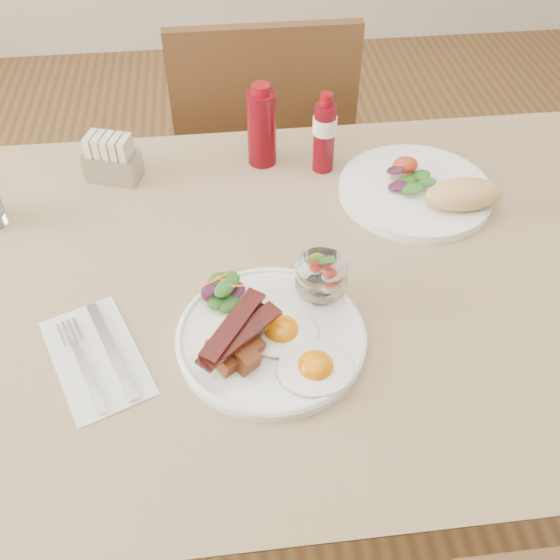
{
  "coord_description": "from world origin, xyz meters",
  "views": [
    {
      "loc": [
        -0.11,
        -0.72,
        1.47
      ],
      "look_at": [
        -0.04,
        -0.08,
        0.82
      ],
      "focal_mm": 40.0,
      "sensor_mm": 36.0,
      "label": 1
    }
  ],
  "objects_px": {
    "chair_far": "(262,160)",
    "sugar_caddy": "(112,160)",
    "table": "(297,309)",
    "ketchup_bottle": "(262,127)",
    "fruit_cup": "(321,276)",
    "main_plate": "(271,338)",
    "hot_sauce_bottle": "(324,134)",
    "second_plate": "(426,190)"
  },
  "relations": [
    {
      "from": "fruit_cup",
      "to": "ketchup_bottle",
      "type": "height_order",
      "value": "ketchup_bottle"
    },
    {
      "from": "second_plate",
      "to": "sugar_caddy",
      "type": "distance_m",
      "value": 0.59
    },
    {
      "from": "fruit_cup",
      "to": "second_plate",
      "type": "bearing_deg",
      "value": 45.26
    },
    {
      "from": "table",
      "to": "ketchup_bottle",
      "type": "bearing_deg",
      "value": 94.85
    },
    {
      "from": "main_plate",
      "to": "hot_sauce_bottle",
      "type": "height_order",
      "value": "hot_sauce_bottle"
    },
    {
      "from": "ketchup_bottle",
      "to": "second_plate",
      "type": "bearing_deg",
      "value": -28.17
    },
    {
      "from": "main_plate",
      "to": "ketchup_bottle",
      "type": "height_order",
      "value": "ketchup_bottle"
    },
    {
      "from": "second_plate",
      "to": "hot_sauce_bottle",
      "type": "bearing_deg",
      "value": 145.95
    },
    {
      "from": "hot_sauce_bottle",
      "to": "chair_far",
      "type": "bearing_deg",
      "value": 103.15
    },
    {
      "from": "fruit_cup",
      "to": "hot_sauce_bottle",
      "type": "distance_m",
      "value": 0.36
    },
    {
      "from": "chair_far",
      "to": "main_plate",
      "type": "distance_m",
      "value": 0.84
    },
    {
      "from": "main_plate",
      "to": "fruit_cup",
      "type": "relative_size",
      "value": 3.51
    },
    {
      "from": "table",
      "to": "hot_sauce_bottle",
      "type": "xyz_separation_m",
      "value": [
        0.09,
        0.29,
        0.17
      ]
    },
    {
      "from": "sugar_caddy",
      "to": "hot_sauce_bottle",
      "type": "bearing_deg",
      "value": 16.51
    },
    {
      "from": "second_plate",
      "to": "sugar_caddy",
      "type": "xyz_separation_m",
      "value": [
        -0.58,
        0.13,
        0.02
      ]
    },
    {
      "from": "main_plate",
      "to": "table",
      "type": "bearing_deg",
      "value": 66.95
    },
    {
      "from": "table",
      "to": "chair_far",
      "type": "height_order",
      "value": "chair_far"
    },
    {
      "from": "ketchup_bottle",
      "to": "hot_sauce_bottle",
      "type": "xyz_separation_m",
      "value": [
        0.12,
        -0.04,
        0.0
      ]
    },
    {
      "from": "hot_sauce_bottle",
      "to": "ketchup_bottle",
      "type": "bearing_deg",
      "value": 162.06
    },
    {
      "from": "second_plate",
      "to": "main_plate",
      "type": "bearing_deg",
      "value": -136.23
    },
    {
      "from": "second_plate",
      "to": "fruit_cup",
      "type": "bearing_deg",
      "value": -134.74
    },
    {
      "from": "main_plate",
      "to": "fruit_cup",
      "type": "xyz_separation_m",
      "value": [
        0.08,
        0.07,
        0.05
      ]
    },
    {
      "from": "table",
      "to": "chair_far",
      "type": "xyz_separation_m",
      "value": [
        0.0,
        0.66,
        -0.14
      ]
    },
    {
      "from": "hot_sauce_bottle",
      "to": "sugar_caddy",
      "type": "bearing_deg",
      "value": 177.97
    },
    {
      "from": "main_plate",
      "to": "ketchup_bottle",
      "type": "xyz_separation_m",
      "value": [
        0.03,
        0.46,
        0.07
      ]
    },
    {
      "from": "fruit_cup",
      "to": "sugar_caddy",
      "type": "bearing_deg",
      "value": 132.46
    },
    {
      "from": "chair_far",
      "to": "hot_sauce_bottle",
      "type": "distance_m",
      "value": 0.49
    },
    {
      "from": "main_plate",
      "to": "hot_sauce_bottle",
      "type": "xyz_separation_m",
      "value": [
        0.15,
        0.42,
        0.07
      ]
    },
    {
      "from": "ketchup_bottle",
      "to": "sugar_caddy",
      "type": "height_order",
      "value": "ketchup_bottle"
    },
    {
      "from": "second_plate",
      "to": "hot_sauce_bottle",
      "type": "xyz_separation_m",
      "value": [
        -0.17,
        0.12,
        0.06
      ]
    },
    {
      "from": "chair_far",
      "to": "hot_sauce_bottle",
      "type": "relative_size",
      "value": 5.79
    },
    {
      "from": "table",
      "to": "fruit_cup",
      "type": "distance_m",
      "value": 0.17
    },
    {
      "from": "chair_far",
      "to": "sugar_caddy",
      "type": "relative_size",
      "value": 8.18
    },
    {
      "from": "table",
      "to": "sugar_caddy",
      "type": "relative_size",
      "value": 11.7
    },
    {
      "from": "table",
      "to": "ketchup_bottle",
      "type": "height_order",
      "value": "ketchup_bottle"
    },
    {
      "from": "fruit_cup",
      "to": "second_plate",
      "type": "distance_m",
      "value": 0.34
    },
    {
      "from": "table",
      "to": "hot_sauce_bottle",
      "type": "relative_size",
      "value": 8.27
    },
    {
      "from": "table",
      "to": "fruit_cup",
      "type": "relative_size",
      "value": 16.68
    },
    {
      "from": "table",
      "to": "main_plate",
      "type": "xyz_separation_m",
      "value": [
        -0.06,
        -0.14,
        0.1
      ]
    },
    {
      "from": "table",
      "to": "chair_far",
      "type": "distance_m",
      "value": 0.68
    },
    {
      "from": "fruit_cup",
      "to": "hot_sauce_bottle",
      "type": "bearing_deg",
      "value": 79.95
    },
    {
      "from": "chair_far",
      "to": "fruit_cup",
      "type": "relative_size",
      "value": 11.66
    }
  ]
}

